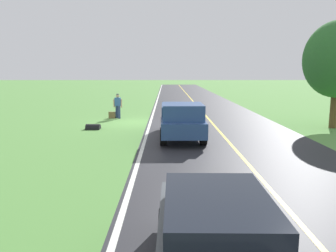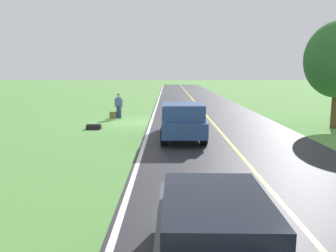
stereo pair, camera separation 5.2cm
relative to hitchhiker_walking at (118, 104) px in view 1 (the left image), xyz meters
name	(u,v)px [view 1 (the left image)]	position (x,y,z in m)	size (l,w,h in m)	color
ground_plane	(135,122)	(-1.40, 1.97, -0.98)	(200.00, 200.00, 0.00)	#568E42
road_surface	(211,122)	(-6.37, 1.97, -0.98)	(8.34, 120.00, 0.00)	#28282D
lane_edge_line	(150,122)	(-2.38, 1.97, -0.98)	(0.16, 117.60, 0.00)	silver
lane_centre_line	(211,122)	(-6.37, 1.97, -0.98)	(0.14, 117.60, 0.00)	gold
hitchhiker_walking	(118,104)	(0.00, 0.00, 0.00)	(0.62, 0.53, 1.75)	navy
suitcase_carried	(112,115)	(0.42, 0.05, -0.75)	(0.20, 0.46, 0.46)	brown
pickup_truck_passing	(182,119)	(-4.18, 7.27, -0.01)	(2.12, 5.41, 1.82)	#2D4C84
sedan_ahead_same_lane	(218,241)	(-4.22, 18.70, -0.23)	(2.00, 4.43, 1.41)	#4C5156
drainage_culvert	(93,129)	(0.79, 4.55, -0.98)	(0.60, 0.60, 0.80)	black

